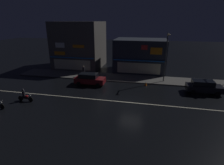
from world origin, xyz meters
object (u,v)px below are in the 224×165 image
Objects in this scene: parked_car_trailing at (90,79)px; traffic_cone at (146,84)px; parked_car_near_kerb at (204,87)px; motorcycle_lead at (25,96)px; streetlamp_west at (166,54)px; pedestrian_on_sidewalk at (84,71)px.

parked_car_trailing is 7.82× the size of traffic_cone.
parked_car_near_kerb and parked_car_trailing have the same top height.
parked_car_trailing is (-15.26, -0.02, 0.00)m from parked_car_near_kerb.
motorcycle_lead is at bearing 51.85° from parked_car_trailing.
parked_car_near_kerb is 7.82× the size of traffic_cone.
streetlamp_west is at bearing 37.92° from traffic_cone.
motorcycle_lead is at bearing 157.92° from pedestrian_on_sidewalk.
motorcycle_lead is at bearing -161.43° from parked_car_near_kerb.
streetlamp_west is 4.10× the size of pedestrian_on_sidewalk.
parked_car_near_kerb reaches higher than traffic_cone.
pedestrian_on_sidewalk is 0.91× the size of motorcycle_lead.
parked_car_near_kerb is 1.00× the size of parked_car_trailing.
pedestrian_on_sidewalk is at bearing 169.03° from parked_car_near_kerb.
parked_car_trailing is at bearing -151.89° from pedestrian_on_sidewalk.
streetlamp_west is at bearing -162.85° from parked_car_trailing.
traffic_cone is (10.19, -2.13, -0.66)m from pedestrian_on_sidewalk.
parked_car_near_kerb is 15.26m from parked_car_trailing.
pedestrian_on_sidewalk is at bearing 168.19° from traffic_cone.
pedestrian_on_sidewalk reaches higher than motorcycle_lead.
parked_car_trailing reaches higher than motorcycle_lead.
motorcycle_lead is at bearing -148.61° from traffic_cone.
streetlamp_west is 13.18m from pedestrian_on_sidewalk.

